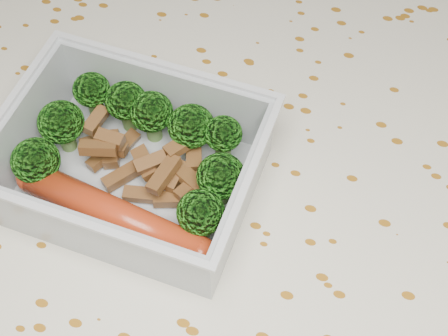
# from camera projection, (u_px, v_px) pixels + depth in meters

# --- Properties ---
(dining_table) EXTENTS (1.40, 0.90, 0.75)m
(dining_table) POSITION_uv_depth(u_px,v_px,m) (216.00, 228.00, 0.58)
(dining_table) COLOR brown
(dining_table) RESTS_ON ground
(tablecloth) EXTENTS (1.46, 0.96, 0.19)m
(tablecloth) POSITION_uv_depth(u_px,v_px,m) (215.00, 201.00, 0.54)
(tablecloth) COLOR silver
(tablecloth) RESTS_ON dining_table
(lunch_container) EXTENTS (0.20, 0.16, 0.07)m
(lunch_container) POSITION_uv_depth(u_px,v_px,m) (133.00, 169.00, 0.48)
(lunch_container) COLOR silver
(lunch_container) RESTS_ON tablecloth
(broccoli_florets) EXTENTS (0.18, 0.12, 0.05)m
(broccoli_florets) POSITION_uv_depth(u_px,v_px,m) (142.00, 140.00, 0.48)
(broccoli_florets) COLOR #608C3F
(broccoli_florets) RESTS_ON lunch_container
(meat_pile) EXTENTS (0.12, 0.07, 0.03)m
(meat_pile) POSITION_uv_depth(u_px,v_px,m) (144.00, 161.00, 0.49)
(meat_pile) COLOR brown
(meat_pile) RESTS_ON lunch_container
(sausage) EXTENTS (0.17, 0.05, 0.03)m
(sausage) POSITION_uv_depth(u_px,v_px,m) (114.00, 215.00, 0.46)
(sausage) COLOR #AE3214
(sausage) RESTS_ON lunch_container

